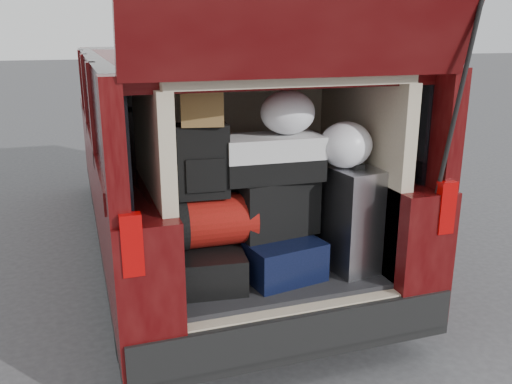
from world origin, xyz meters
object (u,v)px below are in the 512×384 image
(navy_hardshell, at_px, (274,254))
(black_soft_case, at_px, (275,206))
(red_duffel, at_px, (214,220))
(black_hardshell, at_px, (209,264))
(backpack, at_px, (202,161))
(silver_roller, at_px, (348,217))
(twotone_duffel, at_px, (272,157))

(navy_hardshell, xyz_separation_m, black_soft_case, (0.02, 0.06, 0.29))
(red_duffel, bearing_deg, black_hardshell, -144.46)
(black_soft_case, relative_size, backpack, 1.16)
(navy_hardshell, height_order, silver_roller, silver_roller)
(silver_roller, relative_size, twotone_duffel, 1.10)
(silver_roller, height_order, backpack, backpack)
(black_hardshell, bearing_deg, black_soft_case, 13.53)
(black_soft_case, height_order, backpack, backpack)
(black_hardshell, height_order, twotone_duffel, twotone_duffel)
(navy_hardshell, height_order, red_duffel, red_duffel)
(navy_hardshell, height_order, twotone_duffel, twotone_duffel)
(black_soft_case, bearing_deg, black_hardshell, 178.60)
(navy_hardshell, height_order, backpack, backpack)
(black_hardshell, distance_m, navy_hardshell, 0.41)
(black_hardshell, xyz_separation_m, backpack, (-0.02, 0.02, 0.62))
(silver_roller, bearing_deg, black_soft_case, 156.37)
(red_duffel, bearing_deg, black_soft_case, 4.56)
(red_duffel, xyz_separation_m, black_soft_case, (0.39, 0.02, 0.04))
(backpack, distance_m, twotone_duffel, 0.42)
(backpack, bearing_deg, red_duffel, 14.78)
(silver_roller, xyz_separation_m, black_soft_case, (-0.43, 0.12, 0.08))
(silver_roller, distance_m, twotone_duffel, 0.61)
(black_soft_case, xyz_separation_m, twotone_duffel, (-0.03, -0.01, 0.30))
(red_duffel, distance_m, backpack, 0.36)
(red_duffel, height_order, black_soft_case, black_soft_case)
(silver_roller, distance_m, black_soft_case, 0.46)
(navy_hardshell, bearing_deg, silver_roller, -16.72)
(navy_hardshell, distance_m, silver_roller, 0.50)
(twotone_duffel, bearing_deg, silver_roller, -10.88)
(black_soft_case, relative_size, twotone_duffel, 0.82)
(navy_hardshell, distance_m, backpack, 0.74)
(navy_hardshell, bearing_deg, black_soft_case, 59.38)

